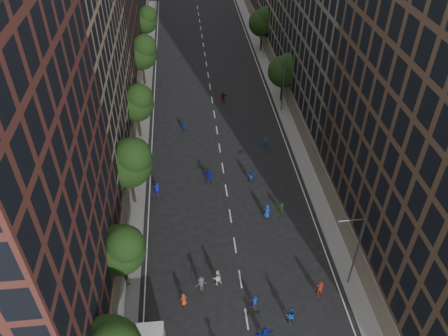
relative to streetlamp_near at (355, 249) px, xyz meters
name	(u,v)px	position (x,y,z in m)	size (l,w,h in m)	color
ground	(217,132)	(-10.37, 28.00, -5.17)	(240.00, 240.00, 0.00)	black
sidewalk_left	(138,109)	(-22.37, 35.50, -5.09)	(4.00, 105.00, 0.15)	slate
sidewalk_right	(286,102)	(1.63, 35.50, -5.09)	(4.00, 105.00, 0.15)	slate
bldg_left_b	(49,40)	(-29.37, 23.00, 11.83)	(14.00, 26.00, 34.00)	#91795F
bldg_left_c	(85,0)	(-29.37, 46.00, 8.83)	(14.00, 20.00, 28.00)	#542620
bldg_right_b	(354,6)	(8.63, 32.00, 11.33)	(14.00, 28.00, 33.00)	#60594F
tree_left_1	(122,248)	(-21.39, 1.86, 0.38)	(4.80, 4.80, 8.21)	black
tree_left_2	(130,161)	(-21.36, 13.83, 1.19)	(5.60, 5.60, 9.45)	black
tree_left_3	(137,102)	(-21.38, 27.85, 0.65)	(5.00, 5.00, 8.58)	black
tree_left_4	(142,52)	(-21.37, 43.84, 0.93)	(5.40, 5.40, 9.08)	black
tree_left_5	(146,19)	(-21.39, 59.86, 0.51)	(4.80, 4.80, 8.33)	black
tree_right_a	(285,70)	(1.02, 35.85, 0.46)	(5.00, 5.00, 8.39)	black
tree_right_b	(263,21)	(1.02, 55.85, 0.79)	(5.20, 5.20, 8.83)	black
streetlamp_near	(355,249)	(0.00, 0.00, 0.00)	(2.64, 0.22, 9.06)	#595B60
streetlamp_far	(282,81)	(0.00, 33.00, 0.00)	(2.64, 0.22, 9.06)	#595B60
skater_1	(255,302)	(-9.47, -1.81, -4.38)	(0.57, 0.38, 1.57)	#132FA1
skater_2	(290,315)	(-6.50, -3.60, -4.19)	(0.95, 0.74, 1.95)	#13459C
skater_5	(265,335)	(-9.13, -5.26, -4.26)	(1.68, 0.53, 1.81)	#122398
skater_6	(184,300)	(-16.09, -0.84, -4.42)	(0.73, 0.48, 1.49)	#AD3F1C
skater_7	(320,288)	(-3.03, -1.04, -4.22)	(0.69, 0.46, 1.90)	maroon
skater_8	(217,278)	(-12.74, 1.17, -4.20)	(0.94, 0.74, 1.94)	silver
skater_9	(201,284)	(-14.34, 0.67, -4.29)	(1.14, 0.65, 1.76)	#444549
skater_10	(281,208)	(-4.39, 10.47, -4.40)	(0.90, 0.37, 1.54)	#237021
skater_11	(209,176)	(-12.42, 16.83, -4.25)	(1.70, 0.54, 1.83)	#141DA6
skater_12	(267,212)	(-6.21, 9.88, -4.27)	(0.87, 0.57, 1.79)	#133F9D
skater_13	(157,189)	(-18.87, 15.08, -4.26)	(0.66, 0.44, 1.82)	#161CB6
skater_14	(251,176)	(-7.14, 16.42, -4.26)	(0.88, 0.68, 1.81)	#1438A2
skater_15	(266,144)	(-3.99, 23.07, -4.35)	(1.06, 0.61, 1.63)	navy
skater_16	(184,127)	(-15.14, 28.45, -4.33)	(0.98, 0.41, 1.67)	#1425A5
skater_17	(223,97)	(-8.65, 36.55, -4.26)	(1.68, 0.54, 1.81)	maroon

